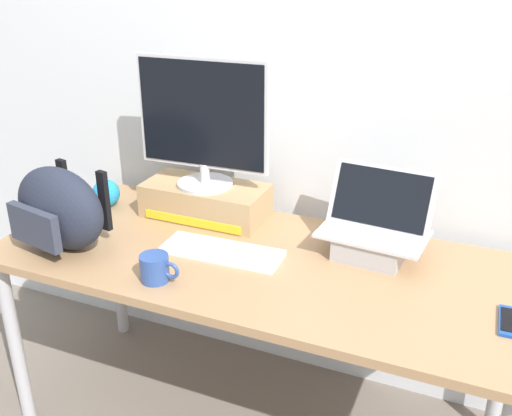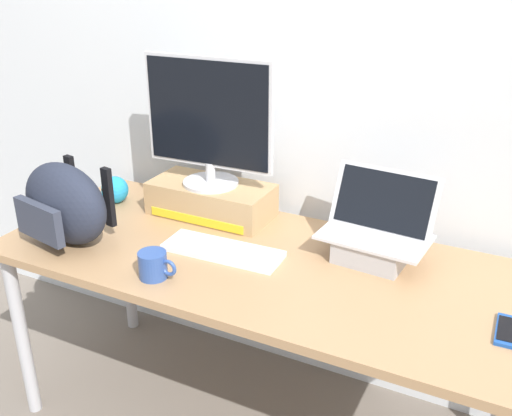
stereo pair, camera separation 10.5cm
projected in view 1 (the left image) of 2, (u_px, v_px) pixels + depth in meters
The scene contains 9 objects.
back_wall at pixel (308, 61), 2.14m from camera, with size 7.00×0.10×2.60m, color silver.
desk at pixel (256, 275), 2.01m from camera, with size 1.77×0.75×0.73m.
toner_box_yellow at pixel (206, 200), 2.26m from camera, with size 0.47×0.23×0.13m.
desktop_monitor at pixel (203, 123), 2.13m from camera, with size 0.50×0.21×0.48m.
open_laptop at pixel (373, 237), 1.97m from camera, with size 0.36×0.25×0.29m.
external_keyboard at pixel (222, 251), 1.99m from camera, with size 0.41×0.15×0.02m.
messenger_backpack at pixel (59, 209), 1.99m from camera, with size 0.40×0.28×0.29m.
coffee_mug at pixel (155, 268), 1.82m from camera, with size 0.13×0.09×0.09m.
plush_toy at pixel (106, 193), 2.34m from camera, with size 0.11×0.11×0.11m.
Camera 1 is at (0.68, -1.60, 1.69)m, focal length 41.59 mm.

